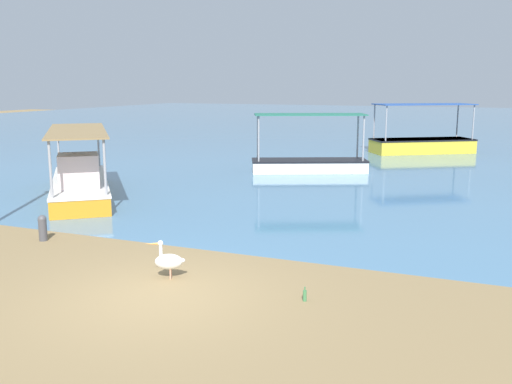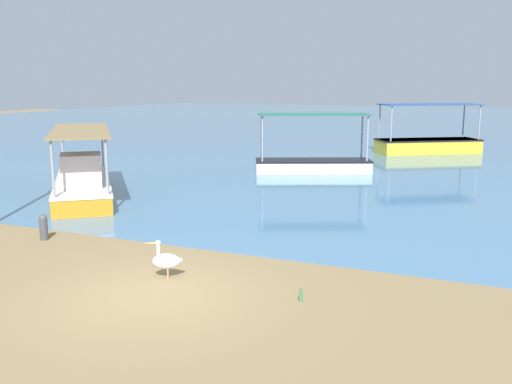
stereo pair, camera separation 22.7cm
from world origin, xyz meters
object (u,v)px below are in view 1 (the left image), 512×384
at_px(fishing_boat_near_right, 309,161).
at_px(mooring_bollard, 43,227).
at_px(glass_bottle, 305,295).
at_px(fishing_boat_near_left, 80,181).
at_px(pelican, 169,261).
at_px(fishing_boat_center, 422,143).

distance_m(fishing_boat_near_right, mooring_bollard, 13.75).
bearing_deg(fishing_boat_near_right, glass_bottle, -73.25).
xyz_separation_m(fishing_boat_near_left, mooring_bollard, (2.67, -4.71, -0.24)).
bearing_deg(fishing_boat_near_right, fishing_boat_near_left, -122.32).
height_order(fishing_boat_near_left, pelican, fishing_boat_near_left).
distance_m(fishing_boat_near_left, glass_bottle, 11.72).
height_order(fishing_boat_near_left, glass_bottle, fishing_boat_near_left).
bearing_deg(fishing_boat_center, pelican, -95.51).
bearing_deg(pelican, glass_bottle, -2.48).
distance_m(mooring_bollard, glass_bottle, 7.45).
bearing_deg(fishing_boat_near_left, glass_bottle, -31.43).
bearing_deg(fishing_boat_near_left, mooring_bollard, -60.46).
bearing_deg(fishing_boat_near_left, fishing_boat_near_right, 57.68).
height_order(fishing_boat_near_left, mooring_bollard, fishing_boat_near_left).
relative_size(fishing_boat_center, pelican, 7.35).
xyz_separation_m(pelican, mooring_bollard, (-4.40, 1.27, -0.02)).
height_order(fishing_boat_near_right, fishing_boat_center, fishing_boat_center).
bearing_deg(glass_bottle, fishing_boat_center, 91.44).
height_order(fishing_boat_near_left, fishing_boat_near_right, fishing_boat_near_right).
height_order(pelican, glass_bottle, pelican).
relative_size(fishing_boat_near_left, mooring_bollard, 9.73).
bearing_deg(glass_bottle, pelican, 177.52).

